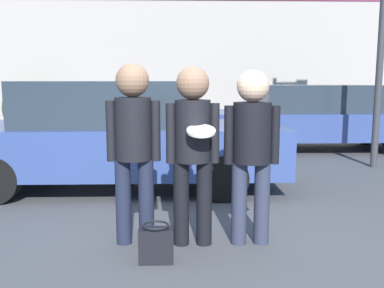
% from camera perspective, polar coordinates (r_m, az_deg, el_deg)
% --- Properties ---
extents(ground_plane, '(56.00, 56.00, 0.00)m').
position_cam_1_polar(ground_plane, '(4.25, 1.03, -13.33)').
color(ground_plane, '#4C4C4F').
extents(storefront_building, '(24.00, 0.22, 4.36)m').
position_cam_1_polar(storefront_building, '(13.87, -1.00, 11.07)').
color(storefront_building, '#B2A89E').
rests_on(storefront_building, ground).
extents(person_left, '(0.51, 0.34, 1.73)m').
position_cam_1_polar(person_left, '(4.08, -7.80, 0.77)').
color(person_left, '#1E2338').
rests_on(person_left, ground).
extents(person_middle_with_frisbee, '(0.50, 0.54, 1.71)m').
position_cam_1_polar(person_middle_with_frisbee, '(4.01, 0.11, 0.42)').
color(person_middle_with_frisbee, black).
rests_on(person_middle_with_frisbee, ground).
extents(person_right, '(0.53, 0.36, 1.68)m').
position_cam_1_polar(person_right, '(4.08, 7.97, 0.26)').
color(person_right, '#2D3347').
rests_on(person_right, ground).
extents(parked_car_near, '(4.78, 1.79, 1.57)m').
position_cam_1_polar(parked_car_near, '(6.35, -10.02, 1.07)').
color(parked_car_near, '#334784').
rests_on(parked_car_near, ground).
extents(parked_car_far, '(4.74, 1.79, 1.48)m').
position_cam_1_polar(parked_car_far, '(10.21, 16.42, 3.41)').
color(parked_car_far, '#334784').
rests_on(parked_car_far, ground).
extents(shrub, '(1.51, 1.51, 1.51)m').
position_cam_1_polar(shrub, '(13.68, -20.92, 4.46)').
color(shrub, '#285B2D').
rests_on(shrub, ground).
extents(handbag, '(0.30, 0.23, 0.35)m').
position_cam_1_polar(handbag, '(3.83, -4.81, -13.14)').
color(handbag, black).
rests_on(handbag, ground).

